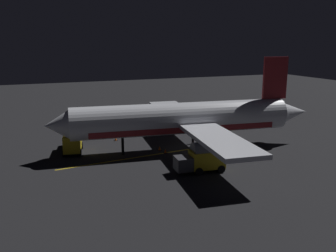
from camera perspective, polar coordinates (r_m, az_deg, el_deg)
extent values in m
cube|color=black|center=(49.92, 2.13, -3.83)|extent=(180.00, 180.00, 0.20)
cube|color=gold|center=(47.92, -1.95, -4.43)|extent=(2.86, 25.48, 0.01)
cylinder|color=silver|center=(48.81, 2.18, 1.20)|extent=(7.64, 29.35, 4.19)
cube|color=maroon|center=(49.06, 2.17, -0.11)|extent=(6.91, 25.00, 0.75)
cone|color=silver|center=(46.73, -16.65, 0.12)|extent=(4.48, 3.82, 4.11)
cone|color=silver|center=(55.83, 18.50, 2.04)|extent=(4.35, 5.44, 3.77)
cube|color=maroon|center=(53.60, 16.29, 7.17)|extent=(0.79, 3.62, 5.81)
cube|color=silver|center=(40.99, 7.94, -2.13)|extent=(14.78, 6.48, 0.50)
cylinder|color=slate|center=(41.58, 5.97, -3.87)|extent=(2.47, 3.43, 2.10)
cube|color=silver|center=(58.03, 0.85, 2.49)|extent=(14.78, 6.48, 0.50)
cylinder|color=slate|center=(57.32, -0.12, 0.93)|extent=(2.47, 3.43, 2.10)
cylinder|color=black|center=(47.91, -7.04, -3.11)|extent=(0.40, 0.40, 2.28)
cylinder|color=black|center=(48.07, 5.83, -3.02)|extent=(0.40, 0.40, 2.28)
cylinder|color=black|center=(52.62, 3.89, -1.56)|extent=(0.40, 0.40, 2.28)
cube|color=gold|center=(49.93, -14.58, -2.32)|extent=(5.06, 3.04, 2.14)
cube|color=#38383D|center=(53.16, -14.30, -1.73)|extent=(2.18, 2.33, 1.50)
cylinder|color=black|center=(51.80, -14.38, -2.98)|extent=(1.36, 2.45, 0.90)
cylinder|color=black|center=(48.63, -14.66, -4.05)|extent=(1.36, 2.45, 0.90)
cube|color=gold|center=(41.70, 6.04, -5.14)|extent=(2.43, 3.97, 1.97)
cube|color=#38383D|center=(40.81, 2.39, -5.83)|extent=(2.15, 1.97, 1.50)
cylinder|color=black|center=(41.54, 4.31, -6.61)|extent=(2.38, 1.10, 0.90)
cylinder|color=black|center=(42.53, 7.67, -6.22)|extent=(2.38, 1.10, 0.90)
cylinder|color=black|center=(48.88, -14.03, -3.96)|extent=(0.32, 0.32, 0.85)
cylinder|color=yellow|center=(48.67, -14.08, -3.11)|extent=(0.40, 0.40, 0.65)
sphere|color=tan|center=(48.55, -14.11, -2.61)|extent=(0.24, 0.24, 0.24)
cone|color=#EA590F|center=(49.66, -1.31, -3.47)|extent=(0.36, 0.36, 0.55)
cube|color=black|center=(49.74, -1.30, -3.75)|extent=(0.50, 0.50, 0.03)
cone|color=#EA590F|center=(48.42, -0.41, -3.90)|extent=(0.36, 0.36, 0.55)
cube|color=black|center=(48.49, -0.41, -4.20)|extent=(0.50, 0.50, 0.03)
cone|color=#EA590F|center=(45.81, 1.10, -4.91)|extent=(0.36, 0.36, 0.55)
cube|color=black|center=(45.89, 1.10, -5.21)|extent=(0.50, 0.50, 0.03)
cone|color=#EA590F|center=(54.97, -8.11, -1.96)|extent=(0.36, 0.36, 0.55)
cube|color=black|center=(55.04, -8.10, -2.22)|extent=(0.50, 0.50, 0.03)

